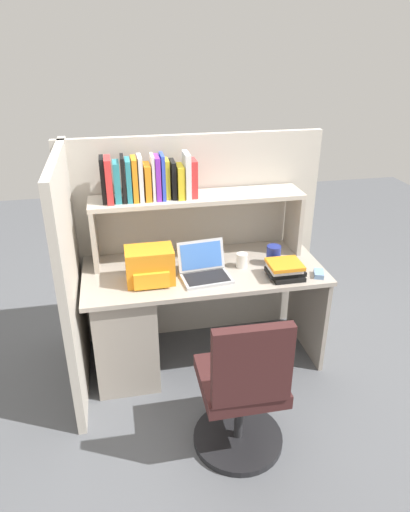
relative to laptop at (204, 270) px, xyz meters
name	(u,v)px	position (x,y,z in m)	size (l,w,h in m)	color
ground_plane	(204,356)	(0.02, 0.11, -0.78)	(8.00, 8.00, 0.00)	#595B60
desk	(148,316)	(-0.37, 0.11, -0.38)	(1.60, 0.70, 0.73)	#AAA093
cubicle_partition_rear	(194,240)	(0.02, 0.49, -0.01)	(1.84, 0.05, 1.55)	#BCB5A8
cubicle_partition_left	(72,278)	(-0.83, 0.06, -0.01)	(0.05, 1.06, 1.55)	#BCB5A8
overhead_hutch	(198,209)	(0.02, 0.31, 0.30)	(1.44, 0.28, 0.45)	#B3A99C
reference_books_on_shelf	(148,179)	(-0.30, 0.30, 0.53)	(0.61, 0.18, 0.29)	black
laptop	(204,270)	(0.00, 0.00, 0.00)	(0.33, 0.29, 0.22)	#B7BABF
backpack	(150,266)	(-0.35, 0.00, 0.06)	(0.30, 0.22, 0.23)	orange
computer_mouse	(319,274)	(0.73, -0.14, -0.03)	(0.06, 0.10, 0.03)	#7299C6
paper_cup	(242,260)	(0.28, 0.09, 0.00)	(0.08, 0.08, 0.10)	white
snack_canister	(273,255)	(0.50, 0.08, 0.02)	(0.10, 0.10, 0.14)	navy
desk_book_stack	(285,270)	(0.51, -0.11, 0.00)	(0.24, 0.20, 0.10)	black
office_chair	(242,395)	(0.06, -0.75, -0.39)	(0.52, 0.52, 0.93)	black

